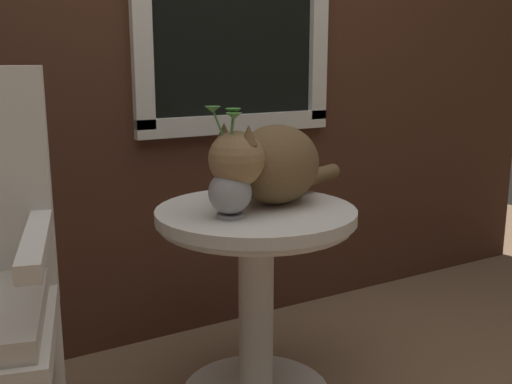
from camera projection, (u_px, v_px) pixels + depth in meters
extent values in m
cube|color=silver|center=(237.00, 124.00, 2.31)|extent=(0.81, 0.03, 0.07)
cube|color=silver|center=(140.00, 6.00, 2.04)|extent=(0.07, 0.03, 0.83)
cube|color=silver|center=(319.00, 14.00, 2.40)|extent=(0.07, 0.03, 0.83)
cube|color=black|center=(235.00, 11.00, 2.23)|extent=(0.72, 0.01, 0.81)
cylinder|color=silver|center=(256.00, 308.00, 1.85)|extent=(0.11, 0.11, 0.56)
cylinder|color=silver|center=(256.00, 214.00, 1.79)|extent=(0.59, 0.59, 0.03)
torus|color=silver|center=(256.00, 223.00, 1.80)|extent=(0.57, 0.57, 0.02)
cylinder|color=silver|center=(57.00, 375.00, 1.65)|extent=(0.04, 0.04, 0.43)
cube|color=silver|center=(36.00, 240.00, 1.33)|extent=(0.17, 0.46, 0.04)
ellipsoid|color=brown|center=(277.00, 164.00, 1.83)|extent=(0.36, 0.33, 0.24)
sphere|color=olive|center=(236.00, 159.00, 1.67)|extent=(0.16, 0.16, 0.16)
cone|color=brown|center=(224.00, 132.00, 1.68)|extent=(0.05, 0.05, 0.05)
cone|color=brown|center=(249.00, 135.00, 1.63)|extent=(0.05, 0.05, 0.05)
cylinder|color=brown|center=(313.00, 177.00, 2.00)|extent=(0.27, 0.15, 0.05)
cylinder|color=#99999E|center=(230.00, 216.00, 1.68)|extent=(0.07, 0.07, 0.01)
ellipsoid|color=#99999E|center=(230.00, 192.00, 1.67)|extent=(0.12, 0.12, 0.12)
cylinder|color=#99999E|center=(230.00, 164.00, 1.65)|extent=(0.07, 0.07, 0.06)
torus|color=#99999E|center=(230.00, 153.00, 1.64)|extent=(0.08, 0.08, 0.01)
cylinder|color=#47893D|center=(231.00, 132.00, 1.64)|extent=(0.02, 0.02, 0.11)
cone|color=#47893D|center=(233.00, 112.00, 1.64)|extent=(0.04, 0.04, 0.02)
cylinder|color=#47893D|center=(232.00, 135.00, 1.63)|extent=(0.01, 0.02, 0.10)
cone|color=#47893D|center=(234.00, 116.00, 1.61)|extent=(0.04, 0.04, 0.02)
cylinder|color=#47893D|center=(221.00, 131.00, 1.65)|extent=(0.03, 0.05, 0.12)
cone|color=#47893D|center=(213.00, 110.00, 1.65)|extent=(0.04, 0.04, 0.02)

